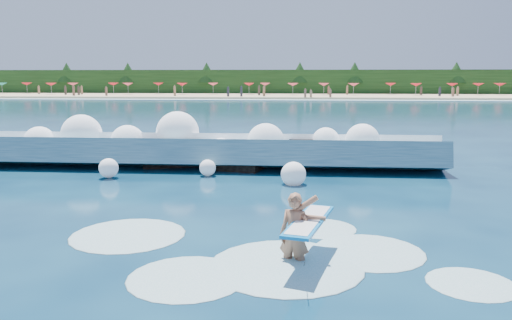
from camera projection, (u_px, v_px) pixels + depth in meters
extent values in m
plane|color=#07243E|center=(193.00, 216.00, 13.20)|extent=(200.00, 200.00, 0.00)
cube|color=tan|center=(284.00, 96.00, 89.81)|extent=(140.00, 20.00, 0.40)
cube|color=silver|center=(282.00, 100.00, 79.03)|extent=(140.00, 5.00, 0.08)
cube|color=black|center=(285.00, 83.00, 99.26)|extent=(140.00, 4.00, 5.00)
cube|color=#32697F|center=(196.00, 155.00, 20.41)|extent=(19.66, 2.99, 1.64)
cube|color=white|center=(199.00, 140.00, 21.11)|extent=(19.66, 1.39, 0.77)
cube|color=black|center=(171.00, 154.00, 20.89)|extent=(2.77, 2.40, 1.27)
cube|color=black|center=(240.00, 161.00, 19.87)|extent=(2.04, 1.75, 0.98)
cube|color=black|center=(307.00, 154.00, 20.80)|extent=(2.50, 2.46, 1.37)
imported|color=#9D6549|center=(295.00, 236.00, 9.80)|extent=(0.72, 0.58, 1.70)
cube|color=#0B7ECB|center=(309.00, 221.00, 9.78)|extent=(1.09, 2.39, 0.06)
cube|color=white|center=(309.00, 220.00, 9.78)|extent=(0.95, 2.18, 0.06)
cylinder|color=black|center=(304.00, 264.00, 8.63)|extent=(0.01, 0.91, 0.43)
sphere|color=white|center=(40.00, 142.00, 20.98)|extent=(1.30, 1.30, 1.30)
sphere|color=white|center=(82.00, 135.00, 21.08)|extent=(1.71, 1.71, 1.71)
sphere|color=white|center=(128.00, 142.00, 20.78)|extent=(1.42, 1.42, 1.42)
sphere|color=white|center=(178.00, 133.00, 21.09)|extent=(1.81, 1.81, 1.81)
sphere|color=white|center=(221.00, 151.00, 19.87)|extent=(1.06, 1.06, 1.06)
sphere|color=white|center=(266.00, 142.00, 20.00)|extent=(1.52, 1.52, 1.52)
sphere|color=white|center=(326.00, 141.00, 20.08)|extent=(1.11, 1.11, 1.11)
sphere|color=white|center=(362.00, 141.00, 19.57)|extent=(1.35, 1.35, 1.35)
sphere|color=white|center=(109.00, 168.00, 18.10)|extent=(0.71, 0.71, 0.71)
sphere|color=white|center=(208.00, 168.00, 18.50)|extent=(0.61, 0.61, 0.61)
sphere|color=white|center=(293.00, 174.00, 17.06)|extent=(0.86, 0.86, 0.86)
ellipsoid|color=silver|center=(286.00, 266.00, 9.74)|extent=(3.08, 3.08, 0.15)
ellipsoid|color=silver|center=(187.00, 278.00, 9.15)|extent=(2.24, 2.24, 0.11)
ellipsoid|color=silver|center=(369.00, 252.00, 10.51)|extent=(2.37, 2.37, 0.12)
ellipsoid|color=silver|center=(128.00, 235.00, 11.64)|extent=(2.69, 2.69, 0.13)
ellipsoid|color=silver|center=(322.00, 228.00, 12.13)|extent=(1.70, 1.70, 0.08)
ellipsoid|color=silver|center=(471.00, 284.00, 8.89)|extent=(1.59, 1.59, 0.08)
cone|color=#15847D|center=(2.00, 84.00, 95.77)|extent=(2.00, 2.00, 0.50)
cone|color=red|center=(27.00, 84.00, 98.16)|extent=(2.00, 2.00, 0.50)
cone|color=red|center=(51.00, 84.00, 93.08)|extent=(2.00, 2.00, 0.50)
cone|color=#E5435B|center=(73.00, 84.00, 93.83)|extent=(2.00, 2.00, 0.50)
cone|color=red|center=(113.00, 84.00, 95.33)|extent=(2.00, 2.00, 0.50)
cone|color=#E5435B|center=(128.00, 84.00, 93.11)|extent=(2.00, 2.00, 0.50)
cone|color=red|center=(158.00, 84.00, 95.70)|extent=(2.00, 2.00, 0.50)
cone|color=red|center=(182.00, 84.00, 92.13)|extent=(2.00, 2.00, 0.50)
cone|color=#E5435B|center=(213.00, 84.00, 93.57)|extent=(2.00, 2.00, 0.50)
cone|color=red|center=(249.00, 84.00, 92.40)|extent=(2.00, 2.00, 0.50)
cone|color=#E5435B|center=(265.00, 84.00, 93.19)|extent=(2.00, 2.00, 0.50)
cone|color=#E5435B|center=(293.00, 85.00, 90.16)|extent=(2.00, 2.00, 0.50)
cone|color=#E5435B|center=(324.00, 85.00, 90.25)|extent=(2.00, 2.00, 0.50)
cone|color=#E5435B|center=(354.00, 85.00, 88.68)|extent=(2.00, 2.00, 0.50)
cone|color=red|center=(391.00, 84.00, 92.17)|extent=(2.00, 2.00, 0.50)
cone|color=red|center=(416.00, 85.00, 88.05)|extent=(2.00, 2.00, 0.50)
cone|color=red|center=(452.00, 85.00, 88.85)|extent=(2.00, 2.00, 0.50)
cone|color=red|center=(478.00, 85.00, 89.87)|extent=(2.00, 2.00, 0.50)
cone|color=red|center=(500.00, 85.00, 89.67)|extent=(2.00, 2.00, 0.50)
cube|color=#3F332D|center=(165.00, 91.00, 88.93)|extent=(0.35, 0.22, 1.40)
cube|color=#8C664C|center=(212.00, 90.00, 94.38)|extent=(0.35, 0.22, 1.42)
cube|color=brown|center=(311.00, 95.00, 79.91)|extent=(0.35, 0.22, 1.39)
cube|color=#3F332D|center=(199.00, 94.00, 82.45)|extent=(0.35, 0.22, 1.53)
cube|color=#262633|center=(380.00, 91.00, 84.24)|extent=(0.35, 0.22, 1.59)
cube|color=#3F332D|center=(473.00, 92.00, 83.62)|extent=(0.35, 0.22, 1.42)
cube|color=#262633|center=(486.00, 91.00, 87.46)|extent=(0.35, 0.22, 1.51)
cube|color=brown|center=(449.00, 92.00, 80.82)|extent=(0.35, 0.22, 1.58)
cube|color=#3F332D|center=(368.00, 95.00, 80.58)|extent=(0.35, 0.22, 1.43)
cube|color=#8C664C|center=(223.00, 92.00, 85.45)|extent=(0.35, 0.22, 1.36)
cube|color=#262633|center=(49.00, 90.00, 93.49)|extent=(0.35, 0.22, 1.58)
cube|color=brown|center=(18.00, 90.00, 95.63)|extent=(0.35, 0.22, 1.42)
cube|color=#3F332D|center=(39.00, 91.00, 88.78)|extent=(0.35, 0.22, 1.54)
cube|color=#8C664C|center=(343.00, 91.00, 91.26)|extent=(0.35, 0.22, 1.44)
cube|color=brown|center=(391.00, 92.00, 85.97)|extent=(0.35, 0.22, 1.42)
cube|color=#3F332D|center=(305.00, 95.00, 79.87)|extent=(0.35, 0.22, 1.48)
cube|color=#8C664C|center=(261.00, 91.00, 90.36)|extent=(0.35, 0.22, 1.41)
cube|color=#262633|center=(498.00, 91.00, 84.65)|extent=(0.35, 0.22, 1.61)
cube|color=#3F332D|center=(447.00, 91.00, 86.89)|extent=(0.35, 0.22, 1.59)
cube|color=#8C664C|center=(351.00, 91.00, 88.97)|extent=(0.35, 0.22, 1.41)
cube|color=#262633|center=(171.00, 90.00, 92.17)|extent=(0.35, 0.22, 1.60)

